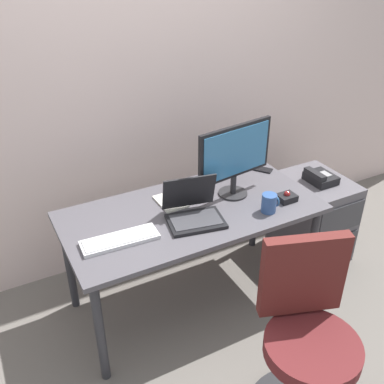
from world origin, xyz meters
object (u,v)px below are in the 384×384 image
object	(u,v)px
office_chair	(306,345)
trackball_mouse	(287,197)
file_cabinet	(313,217)
coffee_mug	(269,203)
paper_notepad	(171,202)
keyboard	(120,240)
desk_phone	(320,178)
monitor_main	(235,156)
cell_phone	(262,169)
laptop	(193,210)

from	to	relation	value
office_chair	trackball_mouse	world-z (taller)	office_chair
file_cabinet	trackball_mouse	size ratio (longest dim) A/B	5.50
file_cabinet	coffee_mug	xyz separation A→B (m)	(-0.65, -0.28, 0.46)
trackball_mouse	paper_notepad	xyz separation A→B (m)	(-0.63, 0.31, -0.02)
paper_notepad	trackball_mouse	bearing A→B (deg)	-26.12
keyboard	coffee_mug	bearing A→B (deg)	-8.19
office_chair	keyboard	xyz separation A→B (m)	(-0.59, 0.83, 0.27)
keyboard	trackball_mouse	world-z (taller)	trackball_mouse
desk_phone	trackball_mouse	distance (m)	0.53
monitor_main	cell_phone	bearing A→B (deg)	27.85
monitor_main	paper_notepad	bearing A→B (deg)	166.42
cell_phone	paper_notepad	bearing A→B (deg)	151.02
file_cabinet	monitor_main	bearing A→B (deg)	-178.70
desk_phone	paper_notepad	xyz separation A→B (m)	(-1.11, 0.09, 0.07)
desk_phone	coffee_mug	bearing A→B (deg)	-157.70
office_chair	paper_notepad	world-z (taller)	office_chair
coffee_mug	cell_phone	size ratio (longest dim) A/B	0.79
trackball_mouse	coffee_mug	size ratio (longest dim) A/B	0.98
cell_phone	office_chair	bearing A→B (deg)	-151.72
coffee_mug	cell_phone	xyz separation A→B (m)	(0.27, 0.45, -0.05)
file_cabinet	paper_notepad	distance (m)	1.19
file_cabinet	laptop	world-z (taller)	laptop
file_cabinet	cell_phone	world-z (taller)	cell_phone
paper_notepad	cell_phone	xyz separation A→B (m)	(0.74, 0.09, -0.00)
trackball_mouse	coffee_mug	xyz separation A→B (m)	(-0.17, -0.05, 0.03)
keyboard	laptop	size ratio (longest dim) A/B	1.16
desk_phone	keyboard	world-z (taller)	keyboard
office_chair	cell_phone	distance (m)	1.31
keyboard	laptop	distance (m)	0.45
keyboard	cell_phone	xyz separation A→B (m)	(1.14, 0.32, -0.01)
keyboard	trackball_mouse	bearing A→B (deg)	-4.27
laptop	paper_notepad	distance (m)	0.22
monitor_main	keyboard	bearing A→B (deg)	-170.05
office_chair	laptop	distance (m)	0.92
monitor_main	paper_notepad	distance (m)	0.48
desk_phone	laptop	xyz separation A→B (m)	(-1.07, -0.12, 0.12)
paper_notepad	desk_phone	bearing A→B (deg)	-4.81
office_chair	laptop	bearing A→B (deg)	99.51
office_chair	trackball_mouse	xyz separation A→B (m)	(0.45, 0.76, 0.28)
cell_phone	trackball_mouse	bearing A→B (deg)	-140.79
paper_notepad	file_cabinet	bearing A→B (deg)	-3.94
desk_phone	trackball_mouse	size ratio (longest dim) A/B	1.82
desk_phone	paper_notepad	bearing A→B (deg)	175.19
keyboard	office_chair	bearing A→B (deg)	-54.75
desk_phone	office_chair	size ratio (longest dim) A/B	0.21
desk_phone	office_chair	world-z (taller)	office_chair
monitor_main	trackball_mouse	world-z (taller)	monitor_main
desk_phone	office_chair	distance (m)	1.36
office_chair	monitor_main	distance (m)	1.12
file_cabinet	paper_notepad	xyz separation A→B (m)	(-1.12, 0.08, 0.41)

